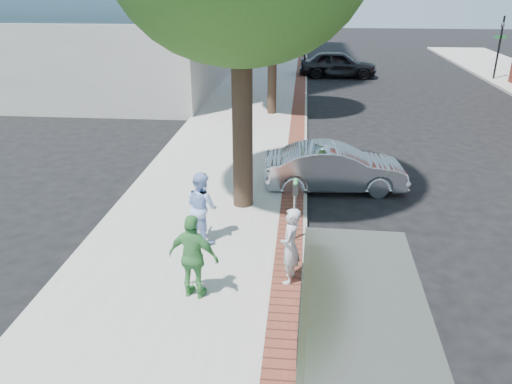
# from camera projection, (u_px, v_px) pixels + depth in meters

# --- Properties ---
(ground) EXTENTS (120.00, 120.00, 0.00)m
(ground) POSITION_uv_depth(u_px,v_px,m) (259.00, 244.00, 11.58)
(ground) COLOR black
(ground) RESTS_ON ground
(sidewalk) EXTENTS (5.00, 60.00, 0.15)m
(sidewalk) POSITION_uv_depth(u_px,v_px,m) (239.00, 139.00, 19.02)
(sidewalk) COLOR #9E9991
(sidewalk) RESTS_ON ground
(brick_strip) EXTENTS (0.60, 60.00, 0.01)m
(brick_strip) POSITION_uv_depth(u_px,v_px,m) (296.00, 139.00, 18.80)
(brick_strip) COLOR brown
(brick_strip) RESTS_ON sidewalk
(curb) EXTENTS (0.10, 60.00, 0.15)m
(curb) POSITION_uv_depth(u_px,v_px,m) (306.00, 141.00, 18.80)
(curb) COLOR gray
(curb) RESTS_ON ground
(office_base) EXTENTS (18.20, 22.20, 4.00)m
(office_base) POSITION_uv_depth(u_px,v_px,m) (89.00, 43.00, 32.11)
(office_base) COLOR gray
(office_base) RESTS_ON ground
(signal_near) EXTENTS (0.70, 0.15, 3.80)m
(signal_near) POSITION_uv_depth(u_px,v_px,m) (305.00, 41.00, 30.81)
(signal_near) COLOR black
(signal_near) RESTS_ON ground
(signal_far) EXTENTS (0.70, 0.15, 3.80)m
(signal_far) POSITION_uv_depth(u_px,v_px,m) (500.00, 43.00, 29.80)
(signal_far) COLOR black
(signal_far) RESTS_ON ground
(parking_meter) EXTENTS (0.12, 0.32, 1.47)m
(parking_meter) POSITION_uv_depth(u_px,v_px,m) (295.00, 197.00, 11.08)
(parking_meter) COLOR gray
(parking_meter) RESTS_ON sidewalk
(person_gray) EXTENTS (0.46, 0.62, 1.56)m
(person_gray) POSITION_uv_depth(u_px,v_px,m) (290.00, 246.00, 9.59)
(person_gray) COLOR #B4B3B8
(person_gray) RESTS_ON sidewalk
(person_officer) EXTENTS (1.00, 1.00, 1.64)m
(person_officer) POSITION_uv_depth(u_px,v_px,m) (202.00, 207.00, 11.18)
(person_officer) COLOR #9AB7EF
(person_officer) RESTS_ON sidewalk
(person_green) EXTENTS (1.04, 0.61, 1.66)m
(person_green) POSITION_uv_depth(u_px,v_px,m) (194.00, 257.00, 9.11)
(person_green) COLOR #449649
(person_green) RESTS_ON sidewalk
(sedan_silver) EXTENTS (4.15, 1.74, 1.34)m
(sedan_silver) POSITION_uv_depth(u_px,v_px,m) (335.00, 168.00, 14.38)
(sedan_silver) COLOR #ADB0B5
(sedan_silver) RESTS_ON ground
(bg_car) EXTENTS (4.87, 2.01, 1.65)m
(bg_car) POSITION_uv_depth(u_px,v_px,m) (338.00, 64.00, 31.57)
(bg_car) COLOR black
(bg_car) RESTS_ON ground
(van) EXTENTS (1.86, 4.61, 1.68)m
(van) POSITION_uv_depth(u_px,v_px,m) (360.00, 331.00, 7.28)
(van) COLOR gray
(van) RESTS_ON ground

